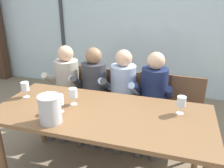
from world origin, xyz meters
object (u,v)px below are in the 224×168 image
object	(u,v)px
chair_right_of_center	(154,103)
wine_glass_by_left_taster	(25,87)
person_beige_jumper	(65,84)
wine_glass_center_pour	(73,93)
chair_near_window_right	(186,107)
ice_bucket_primary	(50,109)
person_pale_blue_shirt	(121,91)
chair_center	(125,100)
person_navy_polo	(153,95)
wine_glass_near_bucket	(181,102)
chair_left_of_center	(94,96)
dining_table	(102,119)
person_charcoal_jacket	(93,88)
wine_glass_by_right_taster	(59,101)
chair_near_curtain	(71,91)

from	to	relation	value
chair_right_of_center	wine_glass_by_left_taster	size ratio (longest dim) A/B	5.00
person_beige_jumper	wine_glass_center_pour	bearing A→B (deg)	-56.60
chair_near_window_right	ice_bucket_primary	size ratio (longest dim) A/B	3.42
chair_right_of_center	person_pale_blue_shirt	distance (m)	0.47
chair_center	person_pale_blue_shirt	world-z (taller)	person_pale_blue_shirt
person_navy_polo	ice_bucket_primary	distance (m)	1.31
wine_glass_near_bucket	chair_left_of_center	bearing A→B (deg)	149.25
dining_table	ice_bucket_primary	world-z (taller)	ice_bucket_primary
person_pale_blue_shirt	ice_bucket_primary	world-z (taller)	person_pale_blue_shirt
dining_table	wine_glass_center_pour	distance (m)	0.38
chair_center	wine_glass_near_bucket	size ratio (longest dim) A/B	5.00
chair_center	wine_glass_near_bucket	distance (m)	1.04
person_beige_jumper	wine_glass_by_left_taster	size ratio (longest dim) A/B	6.84
chair_near_window_right	person_pale_blue_shirt	xyz separation A→B (m)	(-0.80, -0.13, 0.17)
person_beige_jumper	ice_bucket_primary	distance (m)	1.14
person_navy_polo	wine_glass_center_pour	world-z (taller)	person_navy_polo
wine_glass_center_pour	person_pale_blue_shirt	bearing A→B (deg)	64.20
person_charcoal_jacket	wine_glass_near_bucket	size ratio (longest dim) A/B	6.84
person_beige_jumper	wine_glass_by_right_taster	size ratio (longest dim) A/B	6.84
ice_bucket_primary	person_beige_jumper	bearing A→B (deg)	111.91
chair_near_curtain	chair_right_of_center	size ratio (longest dim) A/B	1.00
chair_right_of_center	person_beige_jumper	distance (m)	1.21
chair_near_curtain	wine_glass_center_pour	distance (m)	1.03
chair_near_curtain	person_navy_polo	bearing A→B (deg)	-9.28
wine_glass_near_bucket	wine_glass_center_pour	world-z (taller)	same
person_navy_polo	wine_glass_near_bucket	xyz separation A→B (m)	(0.32, -0.55, 0.21)
chair_right_of_center	wine_glass_center_pour	size ratio (longest dim) A/B	5.00
person_charcoal_jacket	person_pale_blue_shirt	xyz separation A→B (m)	(0.38, 0.00, 0.00)
dining_table	person_navy_polo	distance (m)	0.83
person_navy_polo	wine_glass_by_right_taster	distance (m)	1.17
person_beige_jumper	chair_near_window_right	bearing A→B (deg)	3.64
wine_glass_near_bucket	wine_glass_center_pour	bearing A→B (deg)	-173.68
chair_center	ice_bucket_primary	xyz separation A→B (m)	(-0.39, -1.16, 0.39)
wine_glass_by_right_taster	chair_left_of_center	bearing A→B (deg)	91.63
ice_bucket_primary	wine_glass_by_left_taster	xyz separation A→B (m)	(-0.53, 0.38, -0.01)
chair_center	ice_bucket_primary	size ratio (longest dim) A/B	3.42
person_pale_blue_shirt	wine_glass_center_pour	xyz separation A→B (m)	(-0.32, -0.67, 0.21)
person_beige_jumper	person_charcoal_jacket	bearing A→B (deg)	-1.00
chair_near_curtain	wine_glass_by_left_taster	bearing A→B (deg)	-98.69
wine_glass_near_bucket	wine_glass_by_left_taster	bearing A→B (deg)	-176.21
wine_glass_near_bucket	wine_glass_by_right_taster	distance (m)	1.14
chair_left_of_center	chair_right_of_center	distance (m)	0.82
ice_bucket_primary	chair_center	bearing A→B (deg)	71.47
chair_near_curtain	chair_near_window_right	xyz separation A→B (m)	(1.58, -0.04, 0.00)
dining_table	wine_glass_by_right_taster	size ratio (longest dim) A/B	12.01
chair_near_curtain	chair_center	bearing A→B (deg)	-4.35
chair_near_curtain	wine_glass_by_right_taster	bearing A→B (deg)	-69.47
wine_glass_near_bucket	ice_bucket_primary	bearing A→B (deg)	-155.80
chair_left_of_center	wine_glass_near_bucket	xyz separation A→B (m)	(1.13, -0.67, 0.38)
person_navy_polo	wine_glass_center_pour	bearing A→B (deg)	-136.18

